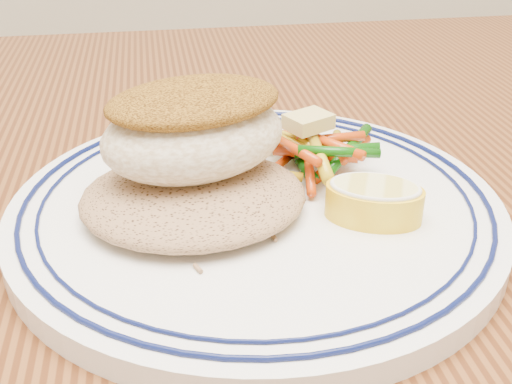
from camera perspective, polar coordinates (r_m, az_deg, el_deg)
The scene contains 7 objects.
dining_table at distance 0.46m, azimuth -4.56°, elevation -12.29°, with size 1.50×0.90×0.75m.
plate at distance 0.39m, azimuth -0.00°, elevation -1.37°, with size 0.29×0.29×0.02m.
rice_pilaf at distance 0.37m, azimuth -5.59°, elevation 0.02°, with size 0.13×0.11×0.02m, color #8F6A47.
fish_fillet at distance 0.37m, azimuth -5.54°, elevation 5.73°, with size 0.13×0.11×0.05m.
vegetable_pile at distance 0.42m, azimuth 5.00°, elevation 3.65°, with size 0.10×0.10×0.03m.
butter_pat at distance 0.41m, azimuth 4.69°, elevation 6.27°, with size 0.03×0.02×0.01m, color #D9C56A.
lemon_wedge at distance 0.37m, azimuth 10.46°, elevation -0.67°, with size 0.07×0.07×0.02m.
Camera 1 is at (-0.02, -0.35, 0.95)m, focal length 45.00 mm.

